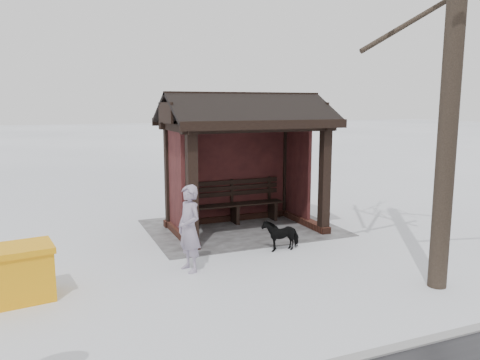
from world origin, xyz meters
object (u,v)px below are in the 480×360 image
pedestrian (189,228)px  dog (281,234)px  grit_bin (15,274)px  bus_shelter (242,134)px

pedestrian → dog: 2.10m
dog → grit_bin: (4.68, 0.71, 0.11)m
pedestrian → dog: (-1.99, -0.47, -0.45)m
bus_shelter → grit_bin: size_ratio=3.12×
bus_shelter → pedestrian: (1.90, 2.21, -1.42)m
pedestrian → grit_bin: (2.69, 0.24, -0.33)m
bus_shelter → dog: 2.55m
bus_shelter → grit_bin: 5.48m
bus_shelter → dog: size_ratio=5.05×
grit_bin → bus_shelter: bearing=-160.1°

